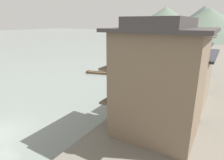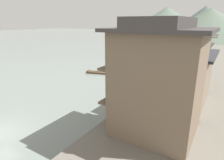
# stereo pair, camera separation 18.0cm
# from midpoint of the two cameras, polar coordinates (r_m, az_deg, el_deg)

# --- Properties ---
(boat_moored_nearest) EXTENTS (1.83, 3.64, 0.49)m
(boat_moored_nearest) POSITION_cam_midpoint_polar(r_m,az_deg,el_deg) (25.66, 6.46, -4.06)
(boat_moored_nearest) COLOR brown
(boat_moored_nearest) RESTS_ON ground
(boat_moored_second) EXTENTS (1.48, 5.87, 0.72)m
(boat_moored_second) POSITION_cam_midpoint_polar(r_m,az_deg,el_deg) (67.73, 17.36, 8.52)
(boat_moored_second) COLOR #423328
(boat_moored_second) RESTS_ON ground
(boat_moored_third) EXTENTS (1.81, 4.75, 0.74)m
(boat_moored_third) POSITION_cam_midpoint_polar(r_m,az_deg,el_deg) (52.68, 19.28, 6.13)
(boat_moored_third) COLOR #232326
(boat_moored_third) RESTS_ON ground
(boat_moored_far) EXTENTS (4.45, 2.31, 0.44)m
(boat_moored_far) POSITION_cam_midpoint_polar(r_m,az_deg,el_deg) (36.09, -4.03, 2.20)
(boat_moored_far) COLOR brown
(boat_moored_far) RESTS_ON ground
(boat_midriver_drifting) EXTENTS (1.73, 5.75, 0.78)m
(boat_midriver_drifting) POSITION_cam_midpoint_polar(r_m,az_deg,el_deg) (55.00, 9.28, 7.28)
(boat_midriver_drifting) COLOR brown
(boat_midriver_drifting) RESTS_ON ground
(house_waterfront_nearest) EXTENTS (7.02, 6.48, 8.74)m
(house_waterfront_nearest) POSITION_cam_midpoint_polar(r_m,az_deg,el_deg) (14.77, 13.96, 0.17)
(house_waterfront_nearest) COLOR #75604C
(house_waterfront_nearest) RESTS_ON riverbank_right
(house_waterfront_second) EXTENTS (6.93, 8.16, 6.14)m
(house_waterfront_second) POSITION_cam_midpoint_polar(r_m,az_deg,el_deg) (21.95, 19.50, 1.61)
(house_waterfront_second) COLOR #7F705B
(house_waterfront_second) RESTS_ON riverbank_right
(house_waterfront_tall) EXTENTS (5.81, 7.34, 6.14)m
(house_waterfront_tall) POSITION_cam_midpoint_polar(r_m,az_deg,el_deg) (29.88, 21.89, 5.27)
(house_waterfront_tall) COLOR #7F705B
(house_waterfront_tall) RESTS_ON riverbank_right
(mooring_post_dock_near) EXTENTS (0.20, 0.20, 0.94)m
(mooring_post_dock_near) POSITION_cam_midpoint_polar(r_m,az_deg,el_deg) (18.90, 2.53, -8.01)
(mooring_post_dock_near) COLOR #473828
(mooring_post_dock_near) RESTS_ON riverbank_right
(mooring_post_dock_mid) EXTENTS (0.20, 0.20, 1.00)m
(mooring_post_dock_mid) POSITION_cam_midpoint_polar(r_m,az_deg,el_deg) (28.97, 13.72, 0.58)
(mooring_post_dock_mid) COLOR #473828
(mooring_post_dock_mid) RESTS_ON riverbank_right
(mooring_post_dock_far) EXTENTS (0.20, 0.20, 0.94)m
(mooring_post_dock_far) POSITION_cam_midpoint_polar(r_m,az_deg,el_deg) (36.44, 17.65, 3.55)
(mooring_post_dock_far) COLOR #473828
(mooring_post_dock_far) RESTS_ON riverbank_right
(stone_bridge) EXTENTS (24.14, 2.40, 5.01)m
(stone_bridge) POSITION_cam_midpoint_polar(r_m,az_deg,el_deg) (80.82, 20.38, 11.66)
(stone_bridge) COLOR gray
(stone_bridge) RESTS_ON ground
(hill_far_west) EXTENTS (54.88, 54.88, 15.68)m
(hill_far_west) POSITION_cam_midpoint_polar(r_m,az_deg,el_deg) (108.67, 27.08, 14.44)
(hill_far_west) COLOR #5B6B5B
(hill_far_west) RESTS_ON ground
(hill_far_centre) EXTENTS (58.02, 58.02, 18.59)m
(hill_far_centre) POSITION_cam_midpoint_polar(r_m,az_deg,el_deg) (134.66, 15.87, 16.38)
(hill_far_centre) COLOR #5B6B5B
(hill_far_centre) RESTS_ON ground
(hill_far_east) EXTENTS (49.07, 49.07, 18.76)m
(hill_far_east) POSITION_cam_midpoint_polar(r_m,az_deg,el_deg) (138.49, 25.84, 15.41)
(hill_far_east) COLOR #4C5B56
(hill_far_east) RESTS_ON ground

